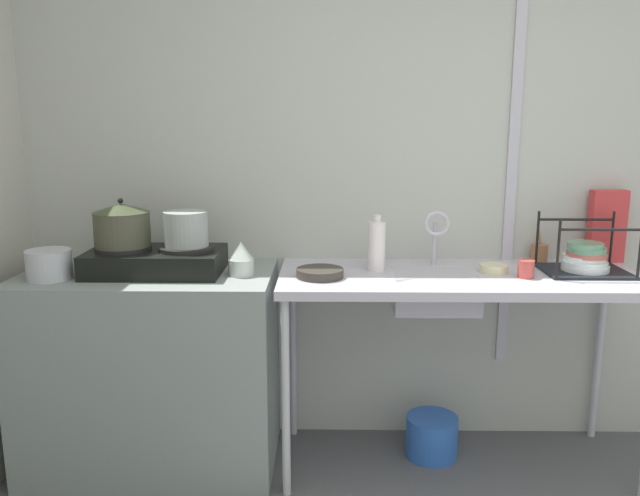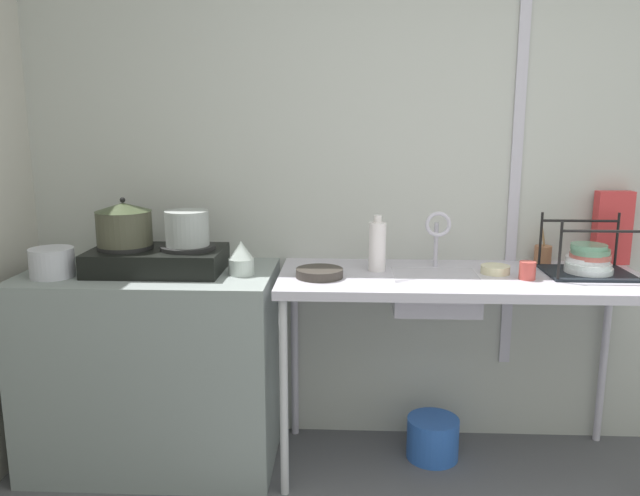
% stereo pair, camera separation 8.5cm
% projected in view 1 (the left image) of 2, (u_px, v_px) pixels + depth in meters
% --- Properties ---
extents(wall_back, '(5.12, 0.10, 2.65)m').
position_uv_depth(wall_back, '(472.00, 175.00, 3.05)').
color(wall_back, '#B5B7AF').
rests_on(wall_back, ground).
extents(wall_metal_strip, '(0.05, 0.01, 2.12)m').
position_uv_depth(wall_metal_strip, '(513.00, 148.00, 2.97)').
color(wall_metal_strip, '#BDB7C6').
extents(counter_concrete, '(1.12, 0.62, 0.92)m').
position_uv_depth(counter_concrete, '(152.00, 369.00, 2.90)').
color(counter_concrete, gray).
rests_on(counter_concrete, ground).
extents(counter_sink, '(1.61, 0.62, 0.92)m').
position_uv_depth(counter_sink, '(460.00, 289.00, 2.80)').
color(counter_sink, '#BDB7C6').
rests_on(counter_sink, ground).
extents(stove, '(0.59, 0.35, 0.12)m').
position_uv_depth(stove, '(156.00, 260.00, 2.80)').
color(stove, black).
rests_on(stove, counter_concrete).
extents(pot_on_left_burner, '(0.25, 0.25, 0.21)m').
position_uv_depth(pot_on_left_burner, '(122.00, 225.00, 2.77)').
color(pot_on_left_burner, '#474736').
rests_on(pot_on_left_burner, stove).
extents(pot_on_right_burner, '(0.19, 0.19, 0.16)m').
position_uv_depth(pot_on_right_burner, '(186.00, 229.00, 2.76)').
color(pot_on_right_burner, '#9AA09D').
rests_on(pot_on_right_burner, stove).
extents(pot_beside_stove, '(0.19, 0.19, 0.13)m').
position_uv_depth(pot_beside_stove, '(49.00, 265.00, 2.69)').
color(pot_beside_stove, silver).
rests_on(pot_beside_stove, counter_concrete).
extents(percolator, '(0.11, 0.11, 0.15)m').
position_uv_depth(percolator, '(241.00, 259.00, 2.75)').
color(percolator, silver).
rests_on(percolator, counter_concrete).
extents(sink_basin, '(0.37, 0.29, 0.16)m').
position_uv_depth(sink_basin, '(434.00, 291.00, 2.79)').
color(sink_basin, '#BDB7C6').
rests_on(sink_basin, counter_sink).
extents(faucet, '(0.12, 0.07, 0.27)m').
position_uv_depth(faucet, '(436.00, 229.00, 2.88)').
color(faucet, '#BDB7C6').
rests_on(faucet, counter_sink).
extents(frying_pan, '(0.21, 0.21, 0.04)m').
position_uv_depth(frying_pan, '(320.00, 273.00, 2.72)').
color(frying_pan, '#352F29').
rests_on(frying_pan, counter_sink).
extents(dish_rack, '(0.36, 0.29, 0.26)m').
position_uv_depth(dish_rack, '(585.00, 260.00, 2.80)').
color(dish_rack, black).
rests_on(dish_rack, counter_sink).
extents(cup_by_rack, '(0.07, 0.07, 0.08)m').
position_uv_depth(cup_by_rack, '(526.00, 269.00, 2.71)').
color(cup_by_rack, '#BE463E').
rests_on(cup_by_rack, counter_sink).
extents(small_bowl_on_drainboard, '(0.13, 0.13, 0.04)m').
position_uv_depth(small_bowl_on_drainboard, '(494.00, 268.00, 2.82)').
color(small_bowl_on_drainboard, beige).
rests_on(small_bowl_on_drainboard, counter_sink).
extents(bottle_by_sink, '(0.08, 0.08, 0.25)m').
position_uv_depth(bottle_by_sink, '(377.00, 245.00, 2.84)').
color(bottle_by_sink, white).
rests_on(bottle_by_sink, counter_sink).
extents(cereal_box, '(0.17, 0.07, 0.35)m').
position_uv_depth(cereal_box, '(607.00, 226.00, 2.99)').
color(cereal_box, '#CF3739').
rests_on(cereal_box, counter_sink).
extents(utensil_jar, '(0.08, 0.08, 0.18)m').
position_uv_depth(utensil_jar, '(539.00, 253.00, 3.01)').
color(utensil_jar, '#9E6444').
rests_on(utensil_jar, counter_sink).
extents(bucket_on_floor, '(0.25, 0.25, 0.20)m').
position_uv_depth(bucket_on_floor, '(432.00, 436.00, 3.01)').
color(bucket_on_floor, blue).
rests_on(bucket_on_floor, ground).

